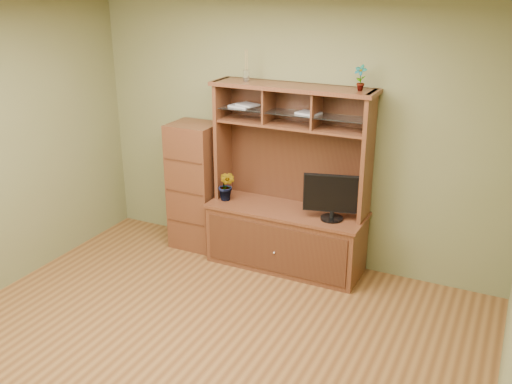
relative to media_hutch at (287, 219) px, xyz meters
The scene contains 8 objects.
room 1.92m from the media_hutch, 92.04° to the right, with size 4.54×4.04×2.74m.
media_hutch is the anchor object (origin of this frame).
monitor 0.63m from the media_hutch, ahead, with size 0.57×0.22×0.46m.
orchid_plant 0.73m from the media_hutch, behind, with size 0.18×0.14×0.33m, color #245C1F.
top_plant 1.64m from the media_hutch, ahead, with size 0.12×0.08×0.23m, color #366724.
reed_diffuser 1.58m from the media_hutch, behind, with size 0.06×0.06×0.31m.
magazines 1.17m from the media_hutch, 165.60° to the left, with size 0.98×0.22×0.04m.
side_cabinet 1.13m from the media_hutch, behind, with size 0.50×0.46×1.41m.
Camera 1 is at (2.14, -3.29, 2.87)m, focal length 40.00 mm.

